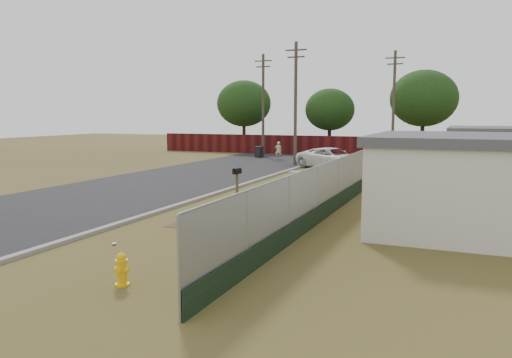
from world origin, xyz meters
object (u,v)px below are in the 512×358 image
at_px(mailbox, 237,173).
at_px(fire_hydrant, 122,270).
at_px(pickup_truck, 332,158).
at_px(trash_bin, 259,152).
at_px(pedestrian, 278,151).

bearing_deg(mailbox, fire_hydrant, -76.44).
height_order(fire_hydrant, pickup_truck, pickup_truck).
relative_size(pickup_truck, trash_bin, 5.43).
bearing_deg(fire_hydrant, mailbox, 103.56).
xyz_separation_m(fire_hydrant, pickup_truck, (-1.67, 25.29, 0.36)).
xyz_separation_m(pickup_truck, trash_bin, (-8.19, 6.50, -0.23)).
height_order(fire_hydrant, mailbox, mailbox).
xyz_separation_m(mailbox, pedestrian, (-4.53, 17.93, -0.24)).
height_order(mailbox, pedestrian, pedestrian).
height_order(mailbox, pickup_truck, pickup_truck).
xyz_separation_m(mailbox, pickup_truck, (1.33, 12.81, -0.27)).
distance_m(fire_hydrant, pedestrian, 31.33).
bearing_deg(fire_hydrant, trash_bin, 107.24).
distance_m(fire_hydrant, pickup_truck, 25.35).
relative_size(pickup_truck, pedestrian, 3.45).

